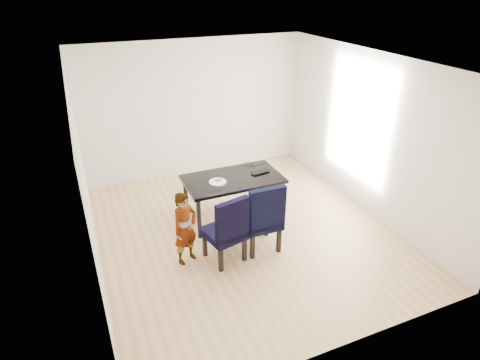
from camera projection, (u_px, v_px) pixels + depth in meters
name	position (u px, v px, depth m)	size (l,w,h in m)	color
floor	(245.00, 232.00, 6.53)	(4.50, 5.00, 0.01)	tan
ceiling	(246.00, 62.00, 5.30)	(4.50, 5.00, 0.01)	white
wall_back	(195.00, 109.00, 7.97)	(4.50, 0.01, 2.70)	white
wall_front	(349.00, 252.00, 3.86)	(4.50, 0.01, 2.70)	silver
wall_left	(84.00, 183.00, 5.13)	(0.01, 5.00, 2.70)	silver
wall_right	(369.00, 135.00, 6.69)	(0.01, 5.00, 2.70)	beige
dining_table	(233.00, 198.00, 6.77)	(1.60, 0.90, 0.75)	black
chair_left	(224.00, 227.00, 5.68)	(0.52, 0.54, 1.07)	black
chair_right	(260.00, 215.00, 5.92)	(0.54, 0.56, 1.13)	black
child	(185.00, 228.00, 5.63)	(0.40, 0.27, 1.11)	#FF9C15
plate	(218.00, 182.00, 6.45)	(0.28, 0.28, 0.02)	white
sandwich	(218.00, 180.00, 6.44)	(0.13, 0.06, 0.05)	#AB913D
laptop	(259.00, 171.00, 6.80)	(0.33, 0.21, 0.03)	black
cable_tangle	(251.00, 167.00, 6.97)	(0.15, 0.15, 0.01)	black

